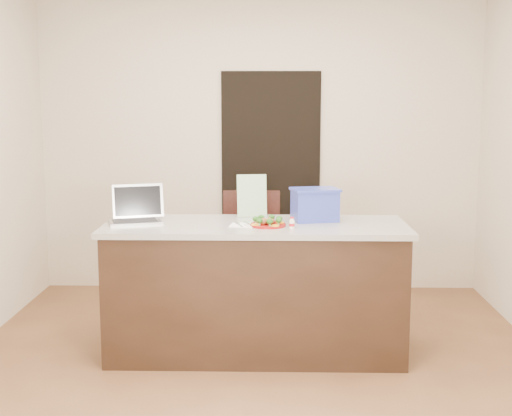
{
  "coord_description": "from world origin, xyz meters",
  "views": [
    {
      "loc": [
        0.11,
        -4.52,
        1.78
      ],
      "look_at": [
        0.0,
        0.2,
        1.04
      ],
      "focal_mm": 50.0,
      "sensor_mm": 36.0,
      "label": 1
    }
  ],
  "objects_px": {
    "yogurt_bottle": "(292,224)",
    "laptop": "(136,212)",
    "chair": "(251,248)",
    "island": "(256,289)",
    "plate": "(268,225)",
    "blue_box": "(315,204)",
    "napkin": "(242,225)"
  },
  "relations": [
    {
      "from": "napkin",
      "to": "laptop",
      "type": "bearing_deg",
      "value": 168.36
    },
    {
      "from": "island",
      "to": "plate",
      "type": "xyz_separation_m",
      "value": [
        0.08,
        -0.09,
        0.47
      ]
    },
    {
      "from": "laptop",
      "to": "blue_box",
      "type": "xyz_separation_m",
      "value": [
        1.24,
        0.05,
        0.05
      ]
    },
    {
      "from": "napkin",
      "to": "yogurt_bottle",
      "type": "bearing_deg",
      "value": -15.54
    },
    {
      "from": "blue_box",
      "to": "yogurt_bottle",
      "type": "bearing_deg",
      "value": -132.46
    },
    {
      "from": "laptop",
      "to": "chair",
      "type": "relative_size",
      "value": 0.4
    },
    {
      "from": "napkin",
      "to": "laptop",
      "type": "relative_size",
      "value": 0.38
    },
    {
      "from": "plate",
      "to": "chair",
      "type": "xyz_separation_m",
      "value": [
        -0.14,
        0.87,
        -0.35
      ]
    },
    {
      "from": "laptop",
      "to": "napkin",
      "type": "bearing_deg",
      "value": -29.11
    },
    {
      "from": "laptop",
      "to": "chair",
      "type": "xyz_separation_m",
      "value": [
        0.77,
        0.7,
        -0.4
      ]
    },
    {
      "from": "yogurt_bottle",
      "to": "laptop",
      "type": "distance_m",
      "value": 1.1
    },
    {
      "from": "island",
      "to": "laptop",
      "type": "height_order",
      "value": "laptop"
    },
    {
      "from": "blue_box",
      "to": "laptop",
      "type": "bearing_deg",
      "value": 169.49
    },
    {
      "from": "island",
      "to": "laptop",
      "type": "xyz_separation_m",
      "value": [
        -0.83,
        0.08,
        0.53
      ]
    },
    {
      "from": "yogurt_bottle",
      "to": "chair",
      "type": "distance_m",
      "value": 1.05
    },
    {
      "from": "blue_box",
      "to": "chair",
      "type": "bearing_deg",
      "value": 112.59
    },
    {
      "from": "yogurt_bottle",
      "to": "chair",
      "type": "relative_size",
      "value": 0.07
    },
    {
      "from": "plate",
      "to": "yogurt_bottle",
      "type": "height_order",
      "value": "yogurt_bottle"
    },
    {
      "from": "island",
      "to": "plate",
      "type": "bearing_deg",
      "value": -47.21
    },
    {
      "from": "island",
      "to": "yogurt_bottle",
      "type": "height_order",
      "value": "yogurt_bottle"
    },
    {
      "from": "blue_box",
      "to": "chair",
      "type": "height_order",
      "value": "blue_box"
    },
    {
      "from": "plate",
      "to": "island",
      "type": "bearing_deg",
      "value": 132.79
    },
    {
      "from": "napkin",
      "to": "yogurt_bottle",
      "type": "distance_m",
      "value": 0.34
    },
    {
      "from": "napkin",
      "to": "chair",
      "type": "bearing_deg",
      "value": 87.68
    },
    {
      "from": "napkin",
      "to": "laptop",
      "type": "distance_m",
      "value": 0.76
    },
    {
      "from": "yogurt_bottle",
      "to": "laptop",
      "type": "bearing_deg",
      "value": 167.15
    },
    {
      "from": "island",
      "to": "yogurt_bottle",
      "type": "bearing_deg",
      "value": -34.5
    },
    {
      "from": "yogurt_bottle",
      "to": "laptop",
      "type": "relative_size",
      "value": 0.18
    },
    {
      "from": "yogurt_bottle",
      "to": "island",
      "type": "bearing_deg",
      "value": 145.5
    },
    {
      "from": "island",
      "to": "napkin",
      "type": "bearing_deg",
      "value": -139.23
    },
    {
      "from": "island",
      "to": "blue_box",
      "type": "bearing_deg",
      "value": 16.97
    },
    {
      "from": "chair",
      "to": "plate",
      "type": "bearing_deg",
      "value": -81.49
    }
  ]
}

